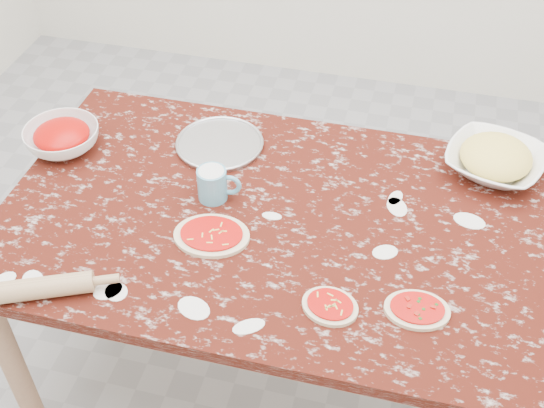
{
  "coord_description": "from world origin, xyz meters",
  "views": [
    {
      "loc": [
        0.36,
        -1.42,
        2.15
      ],
      "look_at": [
        0.0,
        0.0,
        0.8
      ],
      "focal_mm": 45.61,
      "sensor_mm": 36.0,
      "label": 1
    }
  ],
  "objects_px": {
    "sauce_bowl": "(63,138)",
    "flour_mug": "(214,184)",
    "pizza_tray": "(220,144)",
    "worktable": "(272,236)",
    "rolling_pin": "(36,288)",
    "cheese_bowl": "(494,162)"
  },
  "relations": [
    {
      "from": "worktable",
      "to": "cheese_bowl",
      "type": "xyz_separation_m",
      "value": [
        0.62,
        0.37,
        0.12
      ]
    },
    {
      "from": "worktable",
      "to": "pizza_tray",
      "type": "bearing_deg",
      "value": 131.18
    },
    {
      "from": "worktable",
      "to": "rolling_pin",
      "type": "bearing_deg",
      "value": -139.61
    },
    {
      "from": "worktable",
      "to": "rolling_pin",
      "type": "relative_size",
      "value": 5.51
    },
    {
      "from": "sauce_bowl",
      "to": "flour_mug",
      "type": "relative_size",
      "value": 1.83
    },
    {
      "from": "cheese_bowl",
      "to": "rolling_pin",
      "type": "height_order",
      "value": "cheese_bowl"
    },
    {
      "from": "sauce_bowl",
      "to": "pizza_tray",
      "type": "bearing_deg",
      "value": 15.39
    },
    {
      "from": "sauce_bowl",
      "to": "worktable",
      "type": "bearing_deg",
      "value": -11.52
    },
    {
      "from": "sauce_bowl",
      "to": "flour_mug",
      "type": "height_order",
      "value": "flour_mug"
    },
    {
      "from": "flour_mug",
      "to": "sauce_bowl",
      "type": "bearing_deg",
      "value": 168.55
    },
    {
      "from": "worktable",
      "to": "sauce_bowl",
      "type": "xyz_separation_m",
      "value": [
        -0.74,
        0.15,
        0.12
      ]
    },
    {
      "from": "worktable",
      "to": "flour_mug",
      "type": "height_order",
      "value": "flour_mug"
    },
    {
      "from": "rolling_pin",
      "to": "cheese_bowl",
      "type": "bearing_deg",
      "value": 35.52
    },
    {
      "from": "pizza_tray",
      "to": "sauce_bowl",
      "type": "distance_m",
      "value": 0.51
    },
    {
      "from": "pizza_tray",
      "to": "flour_mug",
      "type": "distance_m",
      "value": 0.26
    },
    {
      "from": "pizza_tray",
      "to": "cheese_bowl",
      "type": "xyz_separation_m",
      "value": [
        0.87,
        0.09,
        0.03
      ]
    },
    {
      "from": "sauce_bowl",
      "to": "rolling_pin",
      "type": "xyz_separation_m",
      "value": [
        0.22,
        -0.59,
        -0.01
      ]
    },
    {
      "from": "rolling_pin",
      "to": "sauce_bowl",
      "type": "bearing_deg",
      "value": 110.67
    },
    {
      "from": "worktable",
      "to": "sauce_bowl",
      "type": "height_order",
      "value": "sauce_bowl"
    },
    {
      "from": "sauce_bowl",
      "to": "cheese_bowl",
      "type": "distance_m",
      "value": 1.38
    },
    {
      "from": "worktable",
      "to": "sauce_bowl",
      "type": "distance_m",
      "value": 0.76
    },
    {
      "from": "pizza_tray",
      "to": "sauce_bowl",
      "type": "bearing_deg",
      "value": -164.61
    }
  ]
}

